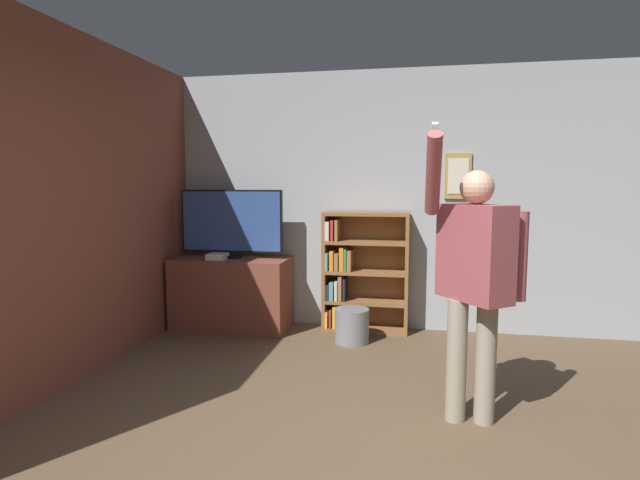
% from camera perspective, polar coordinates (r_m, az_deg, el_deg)
% --- Properties ---
extents(wall_back, '(6.81, 0.09, 2.70)m').
position_cam_1_polar(wall_back, '(5.29, 9.38, 4.38)').
color(wall_back, '#9EA3A8').
rests_on(wall_back, ground_plane).
extents(wall_side_brick, '(0.06, 4.74, 2.70)m').
position_cam_1_polar(wall_side_brick, '(4.51, -24.11, 3.57)').
color(wall_side_brick, brown).
rests_on(wall_side_brick, ground_plane).
extents(tv_ledge, '(1.21, 0.57, 0.75)m').
position_cam_1_polar(tv_ledge, '(5.41, -10.02, -6.00)').
color(tv_ledge, brown).
rests_on(tv_ledge, ground_plane).
extents(television, '(1.10, 0.22, 0.72)m').
position_cam_1_polar(television, '(5.33, -10.06, 1.96)').
color(television, black).
rests_on(television, tv_ledge).
extents(game_console, '(0.19, 0.20, 0.06)m').
position_cam_1_polar(game_console, '(5.28, -11.63, -1.85)').
color(game_console, white).
rests_on(game_console, tv_ledge).
extents(bookshelf, '(0.88, 0.28, 1.24)m').
position_cam_1_polar(bookshelf, '(5.22, 4.35, -3.76)').
color(bookshelf, brown).
rests_on(bookshelf, ground_plane).
extents(person, '(0.63, 0.56, 1.89)m').
position_cam_1_polar(person, '(3.27, 17.20, -3.47)').
color(person, gray).
rests_on(person, ground_plane).
extents(waste_bin, '(0.33, 0.33, 0.33)m').
position_cam_1_polar(waste_bin, '(4.91, 3.67, -9.74)').
color(waste_bin, gray).
rests_on(waste_bin, ground_plane).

